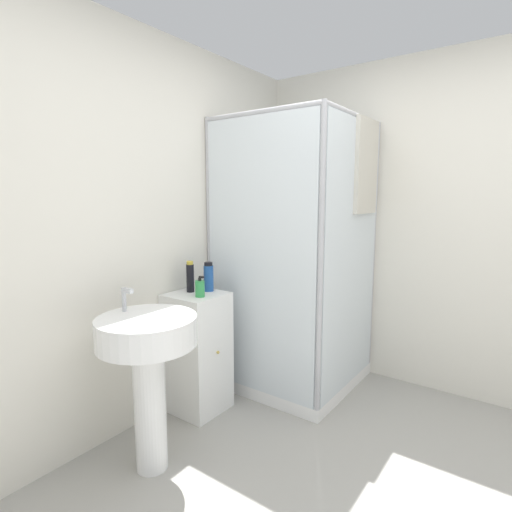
{
  "coord_description": "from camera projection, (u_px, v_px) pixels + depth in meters",
  "views": [
    {
      "loc": [
        -1.48,
        -0.38,
        1.48
      ],
      "look_at": [
        0.56,
        1.1,
        1.1
      ],
      "focal_mm": 28.0,
      "sensor_mm": 36.0,
      "label": 1
    }
  ],
  "objects": [
    {
      "name": "wall_back",
      "position": [
        122.0,
        234.0,
        2.42
      ],
      "size": [
        6.4,
        0.06,
        2.5
      ],
      "primitive_type": "cube",
      "color": "silver",
      "rests_on": "ground_plane"
    },
    {
      "name": "wall_right",
      "position": [
        478.0,
        229.0,
        2.8
      ],
      "size": [
        0.06,
        6.4,
        2.5
      ],
      "primitive_type": "cube",
      "color": "silver",
      "rests_on": "ground_plane"
    },
    {
      "name": "shower_enclosure",
      "position": [
        299.0,
        317.0,
        3.09
      ],
      "size": [
        0.96,
        0.99,
        2.04
      ],
      "color": "white",
      "rests_on": "ground_plane"
    },
    {
      "name": "vanity_cabinet",
      "position": [
        197.0,
        352.0,
        2.75
      ],
      "size": [
        0.35,
        0.38,
        0.83
      ],
      "color": "white",
      "rests_on": "ground_plane"
    },
    {
      "name": "sink",
      "position": [
        148.0,
        357.0,
        2.1
      ],
      "size": [
        0.52,
        0.52,
        0.99
      ],
      "color": "white",
      "rests_on": "ground_plane"
    },
    {
      "name": "soap_dispenser",
      "position": [
        200.0,
        288.0,
        2.59
      ],
      "size": [
        0.06,
        0.06,
        0.14
      ],
      "color": "green",
      "rests_on": "vanity_cabinet"
    },
    {
      "name": "shampoo_bottle_tall_black",
      "position": [
        190.0,
        277.0,
        2.72
      ],
      "size": [
        0.05,
        0.05,
        0.21
      ],
      "color": "black",
      "rests_on": "vanity_cabinet"
    },
    {
      "name": "shampoo_bottle_blue",
      "position": [
        209.0,
        277.0,
        2.75
      ],
      "size": [
        0.07,
        0.07,
        0.2
      ],
      "color": "#1E4C93",
      "rests_on": "vanity_cabinet"
    }
  ]
}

